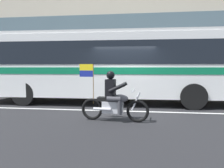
{
  "coord_description": "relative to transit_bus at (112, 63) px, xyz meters",
  "views": [
    {
      "loc": [
        0.47,
        -8.07,
        1.69
      ],
      "look_at": [
        -0.47,
        -0.35,
        1.02
      ],
      "focal_mm": 31.82,
      "sensor_mm": 36.0,
      "label": 1
    }
  ],
  "objects": [
    {
      "name": "ground_plane",
      "position": [
        0.63,
        -1.19,
        -1.88
      ],
      "size": [
        60.0,
        60.0,
        0.0
      ],
      "primitive_type": "plane",
      "color": "black"
    },
    {
      "name": "sidewalk_curb",
      "position": [
        0.63,
        3.91,
        -1.81
      ],
      "size": [
        28.0,
        3.8,
        0.15
      ],
      "primitive_type": "cube",
      "color": "#B7B2A8",
      "rests_on": "ground_plane"
    },
    {
      "name": "lane_center_stripe",
      "position": [
        0.63,
        -1.79,
        -1.88
      ],
      "size": [
        26.6,
        0.14,
        0.01
      ],
      "primitive_type": "cube",
      "color": "silver",
      "rests_on": "ground_plane"
    },
    {
      "name": "transit_bus",
      "position": [
        0.0,
        0.0,
        0.0
      ],
      "size": [
        12.23,
        2.75,
        3.22
      ],
      "color": "white",
      "rests_on": "ground_plane"
    },
    {
      "name": "motorcycle_with_rider",
      "position": [
        0.41,
        -3.21,
        -1.22
      ],
      "size": [
        2.19,
        0.64,
        1.78
      ],
      "color": "black",
      "rests_on": "ground_plane"
    },
    {
      "name": "fire_hydrant",
      "position": [
        -4.41,
        3.02,
        -1.37
      ],
      "size": [
        0.22,
        0.3,
        0.75
      ],
      "color": "gold",
      "rests_on": "sidewalk_curb"
    }
  ]
}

